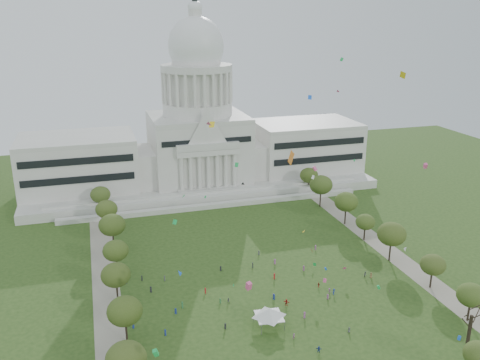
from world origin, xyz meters
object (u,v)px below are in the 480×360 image
Objects in this scene: capitol at (199,140)px; event_tent at (269,312)px; big_bare_tree at (472,313)px; person_0 at (371,275)px.

capitol reaches higher than event_tent.
capitol is 12.50× the size of big_bare_tree.
event_tent is 42.47m from person_0.
big_bare_tree is 37.94m from person_0.
capitol reaches higher than big_bare_tree.
big_bare_tree is 7.11× the size of person_0.
big_bare_tree is at bearing -25.22° from event_tent.
event_tent is 5.79× the size of person_0.
person_0 is at bearing 21.17° from event_tent.
capitol is 147.23m from big_bare_tree.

